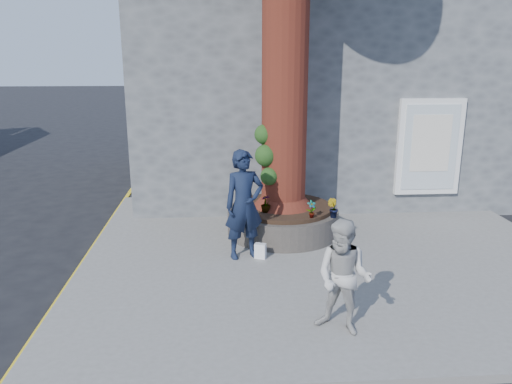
{
  "coord_description": "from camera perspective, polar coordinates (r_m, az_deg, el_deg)",
  "views": [
    {
      "loc": [
        -0.46,
        -7.83,
        3.7
      ],
      "look_at": [
        0.18,
        1.16,
        1.25
      ],
      "focal_mm": 35.0,
      "sensor_mm": 36.0,
      "label": 1
    }
  ],
  "objects": [
    {
      "name": "shopping_bag",
      "position": [
        9.2,
        0.5,
        -6.75
      ],
      "size": [
        0.23,
        0.18,
        0.28
      ],
      "primitive_type": "cube",
      "rotation": [
        0.0,
        0.0,
        -0.36
      ],
      "color": "white",
      "rests_on": "pavement"
    },
    {
      "name": "plant_c",
      "position": [
        9.85,
        1.12,
        -1.34
      ],
      "size": [
        0.27,
        0.27,
        0.35
      ],
      "primitive_type": "imported",
      "rotation": [
        0.0,
        0.0,
        3.69
      ],
      "color": "gray",
      "rests_on": "planter"
    },
    {
      "name": "plant_b",
      "position": [
        9.64,
        8.77,
        -1.84
      ],
      "size": [
        0.28,
        0.28,
        0.37
      ],
      "primitive_type": "imported",
      "rotation": [
        0.0,
        0.0,
        2.44
      ],
      "color": "gray",
      "rests_on": "planter"
    },
    {
      "name": "yellow_line",
      "position": [
        9.92,
        -19.05,
        -7.57
      ],
      "size": [
        0.1,
        30.0,
        0.01
      ],
      "primitive_type": "cube",
      "color": "yellow",
      "rests_on": "ground"
    },
    {
      "name": "plant_a",
      "position": [
        9.56,
        6.37,
        -1.97
      ],
      "size": [
        0.21,
        0.17,
        0.35
      ],
      "primitive_type": "imported",
      "rotation": [
        0.0,
        0.0,
        0.28
      ],
      "color": "gray",
      "rests_on": "planter"
    },
    {
      "name": "man",
      "position": [
        8.99,
        -1.37,
        -1.47
      ],
      "size": [
        0.84,
        0.67,
        2.0
      ],
      "primitive_type": "imported",
      "rotation": [
        0.0,
        0.0,
        0.29
      ],
      "color": "black",
      "rests_on": "pavement"
    },
    {
      "name": "plant_d",
      "position": [
        11.06,
        -1.8,
        0.32
      ],
      "size": [
        0.34,
        0.34,
        0.28
      ],
      "primitive_type": "imported",
      "rotation": [
        0.0,
        0.0,
        5.48
      ],
      "color": "gray",
      "rests_on": "planter"
    },
    {
      "name": "planter",
      "position": [
        10.44,
        3.08,
        -3.17
      ],
      "size": [
        2.3,
        2.3,
        0.6
      ],
      "color": "black",
      "rests_on": "pavement"
    },
    {
      "name": "ground",
      "position": [
        8.67,
        -0.64,
        -10.05
      ],
      "size": [
        120.0,
        120.0,
        0.0
      ],
      "primitive_type": "plane",
      "color": "black",
      "rests_on": "ground"
    },
    {
      "name": "stone_shop",
      "position": [
        15.32,
        7.27,
        13.07
      ],
      "size": [
        10.3,
        8.3,
        6.3
      ],
      "color": "#525558",
      "rests_on": "ground"
    },
    {
      "name": "pavement",
      "position": [
        9.75,
        7.89,
        -6.87
      ],
      "size": [
        9.0,
        8.0,
        0.12
      ],
      "primitive_type": "cube",
      "color": "slate",
      "rests_on": "ground"
    },
    {
      "name": "woman",
      "position": [
        6.73,
        9.99,
        -9.6
      ],
      "size": [
        0.96,
        0.91,
        1.57
      ],
      "primitive_type": "imported",
      "rotation": [
        0.0,
        0.0,
        -0.56
      ],
      "color": "#B6B3AE",
      "rests_on": "pavement"
    }
  ]
}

